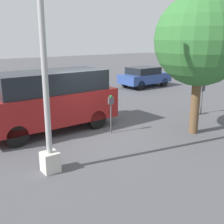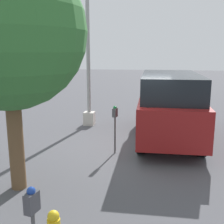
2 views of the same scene
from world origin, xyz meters
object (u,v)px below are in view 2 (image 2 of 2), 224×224
parking_meter_near (115,118)px  street_tree (8,32)px  lamp_post (88,71)px  parked_van (169,104)px  parking_meter_far (33,215)px

parking_meter_near → street_tree: size_ratio=0.29×
lamp_post → parked_van: 3.68m
parking_meter_near → street_tree: (-2.55, 1.83, 2.34)m
lamp_post → parked_van: bearing=-114.7°
parked_van → street_tree: 5.91m
parking_meter_near → parking_meter_far: size_ratio=1.03×
parking_meter_near → parked_van: (1.70, -1.65, 0.16)m
parking_meter_near → parked_van: bearing=-32.0°
parking_meter_far → lamp_post: size_ratio=0.21×
parking_meter_far → parked_van: parked_van is taller
parking_meter_far → street_tree: street_tree is taller
parked_van → parking_meter_near: bearing=134.8°
street_tree → parking_meter_near: bearing=-35.6°
lamp_post → parked_van: lamp_post is taller
parking_meter_near → lamp_post: 3.73m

